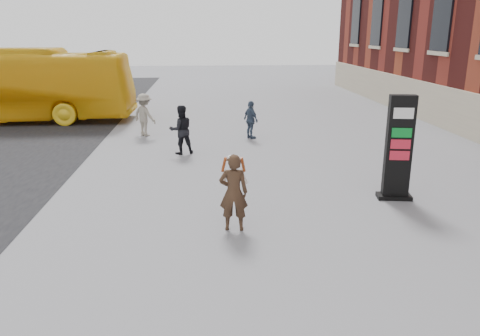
{
  "coord_description": "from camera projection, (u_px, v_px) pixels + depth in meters",
  "views": [
    {
      "loc": [
        -1.04,
        -8.72,
        4.13
      ],
      "look_at": [
        -0.24,
        1.59,
        1.09
      ],
      "focal_mm": 35.0,
      "sensor_mm": 36.0,
      "label": 1
    }
  ],
  "objects": [
    {
      "name": "pedestrian_a",
      "position": [
        181.0,
        130.0,
        16.1
      ],
      "size": [
        0.96,
        0.84,
        1.69
      ],
      "primitive_type": "imported",
      "rotation": [
        0.0,
        0.0,
        3.42
      ],
      "color": "black",
      "rests_on": "ground"
    },
    {
      "name": "woman",
      "position": [
        233.0,
        191.0,
        9.88
      ],
      "size": [
        0.66,
        0.61,
        1.68
      ],
      "rotation": [
        0.0,
        0.0,
        3.07
      ],
      "color": "#3D271C",
      "rests_on": "ground"
    },
    {
      "name": "ground",
      "position": [
        258.0,
        240.0,
        9.58
      ],
      "size": [
        100.0,
        100.0,
        0.0
      ],
      "primitive_type": "plane",
      "color": "#9E9EA3"
    },
    {
      "name": "pedestrian_b",
      "position": [
        145.0,
        115.0,
        18.86
      ],
      "size": [
        1.26,
        1.2,
        1.71
      ],
      "primitive_type": "imported",
      "rotation": [
        0.0,
        0.0,
        2.44
      ],
      "color": "gray",
      "rests_on": "ground"
    },
    {
      "name": "info_pylon",
      "position": [
        399.0,
        148.0,
        11.6
      ],
      "size": [
        0.9,
        0.55,
        2.65
      ],
      "rotation": [
        0.0,
        0.0,
        -0.15
      ],
      "color": "black",
      "rests_on": "ground"
    },
    {
      "name": "bus",
      "position": [
        0.0,
        86.0,
        21.66
      ],
      "size": [
        12.08,
        3.02,
        3.35
      ],
      "primitive_type": "imported",
      "rotation": [
        0.0,
        0.0,
        1.55
      ],
      "color": "yellow",
      "rests_on": "road"
    },
    {
      "name": "pedestrian_c",
      "position": [
        251.0,
        120.0,
        18.41
      ],
      "size": [
        0.73,
        0.94,
        1.5
      ],
      "primitive_type": "imported",
      "rotation": [
        0.0,
        0.0,
        2.06
      ],
      "color": "#3B4A61",
      "rests_on": "ground"
    }
  ]
}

